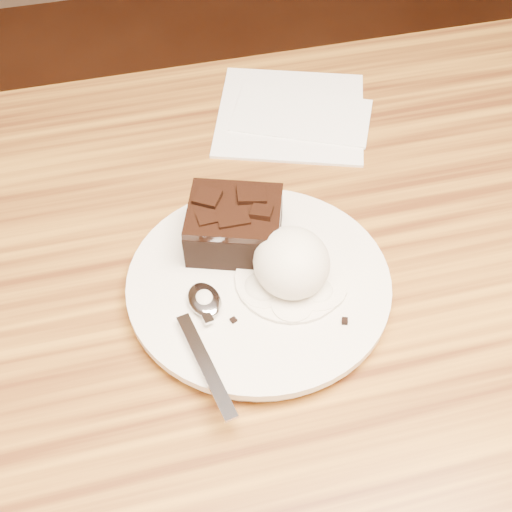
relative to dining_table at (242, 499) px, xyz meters
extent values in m
cylinder|color=white|center=(0.03, 0.03, 0.38)|extent=(0.23, 0.23, 0.02)
cube|color=black|center=(0.02, 0.08, 0.41)|extent=(0.10, 0.09, 0.04)
ellipsoid|color=white|center=(0.06, 0.02, 0.42)|extent=(0.07, 0.07, 0.06)
cylinder|color=white|center=(0.06, 0.02, 0.40)|extent=(0.10, 0.10, 0.00)
cube|color=white|center=(0.13, 0.27, 0.38)|extent=(0.21, 0.21, 0.01)
cube|color=black|center=(0.09, -0.03, 0.40)|extent=(0.01, 0.01, 0.00)
cube|color=black|center=(0.00, -0.01, 0.40)|extent=(0.01, 0.01, 0.00)
cube|color=black|center=(0.04, -0.01, 0.40)|extent=(0.01, 0.01, 0.00)
camera|label=1|loc=(-0.07, -0.35, 0.88)|focal=49.68mm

